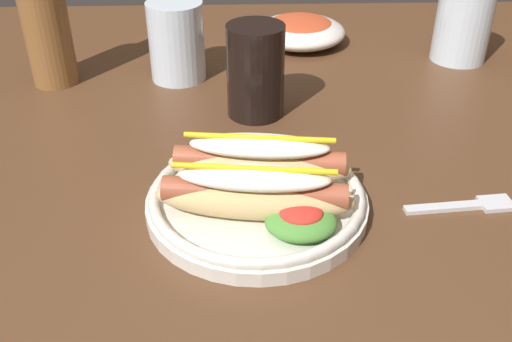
{
  "coord_description": "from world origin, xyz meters",
  "views": [
    {
      "loc": [
        0.02,
        -0.72,
        1.12
      ],
      "look_at": [
        0.04,
        -0.19,
        0.77
      ],
      "focal_mm": 41.21,
      "sensor_mm": 36.0,
      "label": 1
    }
  ],
  "objects_px": {
    "soda_cup": "(256,71)",
    "water_cup": "(177,41)",
    "glass_bottle": "(45,21)",
    "side_bowl": "(300,30)",
    "extra_cup": "(464,21)",
    "fork": "(468,206)",
    "hot_dog_plate": "(259,190)"
  },
  "relations": [
    {
      "from": "water_cup",
      "to": "extra_cup",
      "type": "xyz_separation_m",
      "value": [
        0.46,
        0.06,
        0.01
      ]
    },
    {
      "from": "fork",
      "to": "soda_cup",
      "type": "xyz_separation_m",
      "value": [
        -0.22,
        0.23,
        0.06
      ]
    },
    {
      "from": "glass_bottle",
      "to": "side_bowl",
      "type": "xyz_separation_m",
      "value": [
        0.39,
        0.15,
        -0.07
      ]
    },
    {
      "from": "fork",
      "to": "soda_cup",
      "type": "distance_m",
      "value": 0.32
    },
    {
      "from": "hot_dog_plate",
      "to": "water_cup",
      "type": "relative_size",
      "value": 1.99
    },
    {
      "from": "water_cup",
      "to": "extra_cup",
      "type": "distance_m",
      "value": 0.46
    },
    {
      "from": "water_cup",
      "to": "hot_dog_plate",
      "type": "bearing_deg",
      "value": -72.37
    },
    {
      "from": "hot_dog_plate",
      "to": "fork",
      "type": "height_order",
      "value": "hot_dog_plate"
    },
    {
      "from": "glass_bottle",
      "to": "hot_dog_plate",
      "type": "bearing_deg",
      "value": -48.76
    },
    {
      "from": "hot_dog_plate",
      "to": "water_cup",
      "type": "distance_m",
      "value": 0.37
    },
    {
      "from": "side_bowl",
      "to": "extra_cup",
      "type": "bearing_deg",
      "value": -17.21
    },
    {
      "from": "soda_cup",
      "to": "side_bowl",
      "type": "distance_m",
      "value": 0.28
    },
    {
      "from": "soda_cup",
      "to": "extra_cup",
      "type": "height_order",
      "value": "extra_cup"
    },
    {
      "from": "water_cup",
      "to": "glass_bottle",
      "type": "bearing_deg",
      "value": -177.02
    },
    {
      "from": "extra_cup",
      "to": "glass_bottle",
      "type": "bearing_deg",
      "value": -173.87
    },
    {
      "from": "extra_cup",
      "to": "glass_bottle",
      "type": "relative_size",
      "value": 0.53
    },
    {
      "from": "fork",
      "to": "glass_bottle",
      "type": "xyz_separation_m",
      "value": [
        -0.52,
        0.34,
        0.09
      ]
    },
    {
      "from": "extra_cup",
      "to": "glass_bottle",
      "type": "xyz_separation_m",
      "value": [
        -0.64,
        -0.07,
        0.03
      ]
    },
    {
      "from": "extra_cup",
      "to": "hot_dog_plate",
      "type": "bearing_deg",
      "value": -130.18
    },
    {
      "from": "hot_dog_plate",
      "to": "side_bowl",
      "type": "distance_m",
      "value": 0.5
    },
    {
      "from": "fork",
      "to": "side_bowl",
      "type": "distance_m",
      "value": 0.51
    },
    {
      "from": "fork",
      "to": "extra_cup",
      "type": "bearing_deg",
      "value": 68.5
    },
    {
      "from": "soda_cup",
      "to": "water_cup",
      "type": "bearing_deg",
      "value": 133.03
    },
    {
      "from": "fork",
      "to": "water_cup",
      "type": "distance_m",
      "value": 0.49
    },
    {
      "from": "soda_cup",
      "to": "glass_bottle",
      "type": "height_order",
      "value": "glass_bottle"
    },
    {
      "from": "soda_cup",
      "to": "side_bowl",
      "type": "height_order",
      "value": "soda_cup"
    },
    {
      "from": "hot_dog_plate",
      "to": "extra_cup",
      "type": "relative_size",
      "value": 1.81
    },
    {
      "from": "soda_cup",
      "to": "water_cup",
      "type": "distance_m",
      "value": 0.17
    },
    {
      "from": "fork",
      "to": "soda_cup",
      "type": "height_order",
      "value": "soda_cup"
    },
    {
      "from": "water_cup",
      "to": "fork",
      "type": "bearing_deg",
      "value": -46.12
    },
    {
      "from": "soda_cup",
      "to": "glass_bottle",
      "type": "relative_size",
      "value": 0.51
    },
    {
      "from": "fork",
      "to": "glass_bottle",
      "type": "distance_m",
      "value": 0.63
    }
  ]
}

